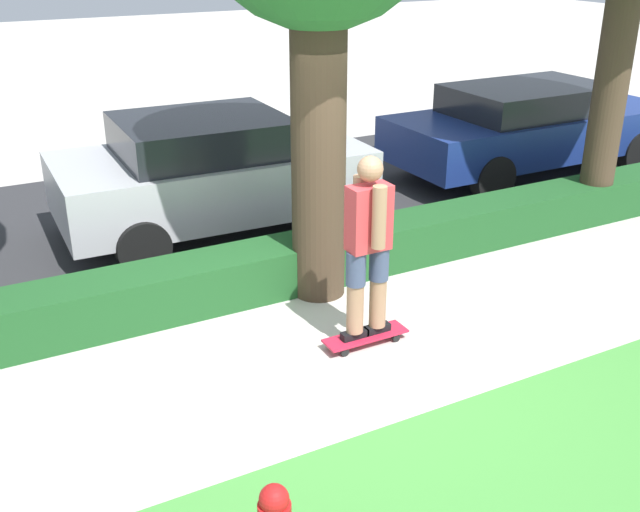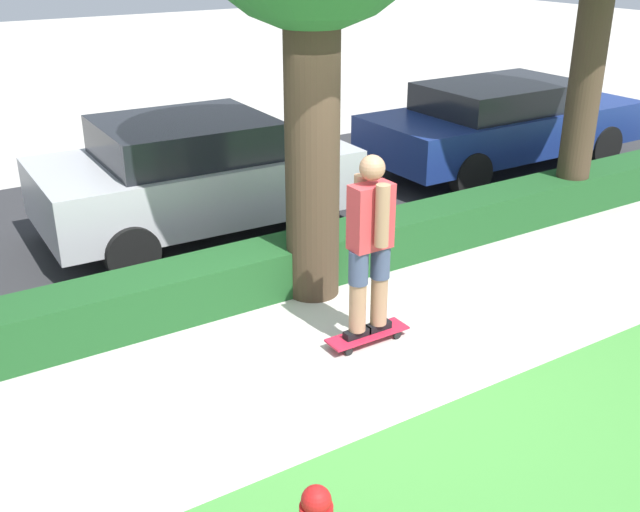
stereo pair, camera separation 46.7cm
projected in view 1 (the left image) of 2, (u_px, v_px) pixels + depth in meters
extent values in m
plane|color=#BCB7AD|center=(336.00, 363.00, 6.65)|extent=(60.00, 60.00, 0.00)
cube|color=#2D2D30|center=(183.00, 217.00, 10.04)|extent=(18.21, 5.00, 0.01)
cube|color=#1E5123|center=(261.00, 271.00, 7.84)|extent=(18.21, 0.60, 0.51)
cube|color=red|center=(366.00, 336.00, 6.92)|extent=(0.81, 0.24, 0.02)
cylinder|color=black|center=(396.00, 338.00, 6.98)|extent=(0.08, 0.04, 0.08)
cylinder|color=black|center=(385.00, 329.00, 7.13)|extent=(0.08, 0.04, 0.08)
cylinder|color=black|center=(345.00, 352.00, 6.74)|extent=(0.08, 0.04, 0.08)
cylinder|color=black|center=(335.00, 343.00, 6.89)|extent=(0.08, 0.04, 0.08)
cube|color=black|center=(354.00, 335.00, 6.85)|extent=(0.26, 0.09, 0.07)
cylinder|color=#A37556|center=(355.00, 292.00, 6.67)|extent=(0.16, 0.16, 0.79)
cylinder|color=#3D4766|center=(356.00, 268.00, 6.58)|extent=(0.18, 0.18, 0.32)
cube|color=black|center=(377.00, 328.00, 6.95)|extent=(0.26, 0.09, 0.07)
cylinder|color=#A37556|center=(378.00, 287.00, 6.78)|extent=(0.16, 0.16, 0.79)
cylinder|color=#3D4766|center=(379.00, 263.00, 6.68)|extent=(0.18, 0.18, 0.32)
cube|color=#C6383D|center=(369.00, 218.00, 6.45)|extent=(0.38, 0.21, 0.59)
cylinder|color=#A37556|center=(379.00, 217.00, 6.30)|extent=(0.12, 0.12, 0.55)
cylinder|color=#A37556|center=(360.00, 206.00, 6.56)|extent=(0.12, 0.12, 0.55)
sphere|color=#A37556|center=(370.00, 169.00, 6.28)|extent=(0.22, 0.22, 0.22)
cylinder|color=#423323|center=(319.00, 145.00, 7.32)|extent=(0.55, 0.55, 3.20)
cylinder|color=#423323|center=(611.00, 86.00, 9.26)|extent=(0.42, 0.42, 3.53)
cube|color=#B7B7BC|center=(213.00, 179.00, 9.37)|extent=(3.86, 2.03, 0.71)
cube|color=black|center=(201.00, 135.00, 9.09)|extent=(2.03, 1.74, 0.45)
cylinder|color=black|center=(329.00, 212.00, 9.31)|extent=(0.62, 0.23, 0.62)
cylinder|color=black|center=(270.00, 175.00, 10.73)|extent=(0.62, 0.23, 0.62)
cylinder|color=black|center=(143.00, 247.00, 8.29)|extent=(0.62, 0.23, 0.62)
cylinder|color=black|center=(105.00, 201.00, 9.71)|extent=(0.62, 0.23, 0.62)
cube|color=navy|center=(532.00, 131.00, 11.68)|extent=(4.66, 1.80, 0.63)
cube|color=black|center=(529.00, 99.00, 11.41)|extent=(2.43, 1.58, 0.42)
cylinder|color=black|center=(636.00, 152.00, 11.76)|extent=(0.66, 0.22, 0.66)
cylinder|color=black|center=(559.00, 129.00, 13.10)|extent=(0.66, 0.22, 0.66)
cylinder|color=black|center=(493.00, 178.00, 10.51)|extent=(0.66, 0.22, 0.66)
cylinder|color=black|center=(424.00, 150.00, 11.84)|extent=(0.66, 0.22, 0.66)
sphere|color=red|center=(274.00, 499.00, 4.08)|extent=(0.17, 0.17, 0.17)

